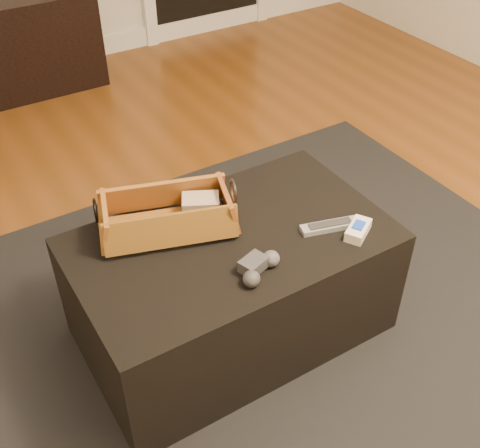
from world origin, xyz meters
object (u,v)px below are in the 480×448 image
tv_remote (162,226)px  silver_remote (330,226)px  cream_gadget (358,230)px  wicker_basket (167,216)px  game_controller (258,267)px  ottoman (232,285)px

tv_remote → silver_remote: tv_remote is taller
silver_remote → cream_gadget: (0.06, -0.07, 0.01)m
tv_remote → wicker_basket: 0.04m
tv_remote → cream_gadget: 0.62m
wicker_basket → tv_remote: bearing=-160.8°
silver_remote → wicker_basket: bearing=148.6°
wicker_basket → game_controller: 0.35m
ottoman → cream_gadget: bearing=-29.3°
ottoman → tv_remote: tv_remote is taller
silver_remote → tv_remote: bearing=150.8°
tv_remote → game_controller: (0.16, -0.31, -0.00)m
wicker_basket → silver_remote: wicker_basket is taller
tv_remote → game_controller: size_ratio=1.39×
tv_remote → wicker_basket: size_ratio=0.48×
wicker_basket → game_controller: wicker_basket is taller
game_controller → cream_gadget: (0.36, -0.02, -0.01)m
tv_remote → silver_remote: bearing=-17.5°
silver_remote → ottoman: bearing=156.7°
ottoman → game_controller: 0.30m
tv_remote → silver_remote: size_ratio=1.15×
ottoman → game_controller: bearing=-95.0°
tv_remote → cream_gadget: (0.52, -0.33, -0.01)m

